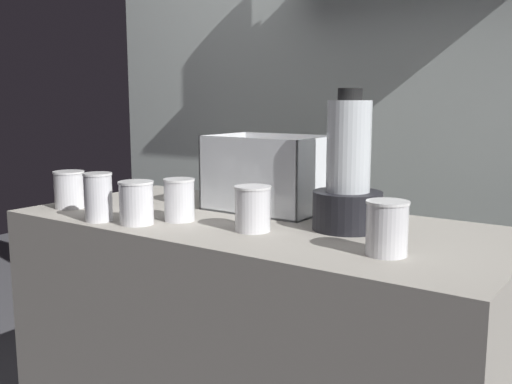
{
  "coord_description": "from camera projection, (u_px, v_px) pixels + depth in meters",
  "views": [
    {
      "loc": [
        0.91,
        -1.31,
        1.24
      ],
      "look_at": [
        0.0,
        0.0,
        0.98
      ],
      "focal_mm": 40.76,
      "sensor_mm": 36.0,
      "label": 1
    }
  ],
  "objects": [
    {
      "name": "juice_cup_carrot_right",
      "position": [
        179.0,
        202.0,
        1.61
      ],
      "size": [
        0.09,
        0.09,
        0.12
      ],
      "color": "white",
      "rests_on": "counter"
    },
    {
      "name": "blender_pitcher",
      "position": [
        348.0,
        179.0,
        1.49
      ],
      "size": [
        0.18,
        0.18,
        0.36
      ],
      "color": "black",
      "rests_on": "counter"
    },
    {
      "name": "back_wall_unit",
      "position": [
        373.0,
        91.0,
        2.19
      ],
      "size": [
        2.6,
        0.24,
        2.5
      ],
      "color": "silver",
      "rests_on": "ground_plane"
    },
    {
      "name": "juice_cup_mango_left",
      "position": [
        98.0,
        199.0,
        1.61
      ],
      "size": [
        0.08,
        0.08,
        0.13
      ],
      "color": "white",
      "rests_on": "counter"
    },
    {
      "name": "juice_cup_orange_middle",
      "position": [
        136.0,
        205.0,
        1.57
      ],
      "size": [
        0.1,
        0.1,
        0.12
      ],
      "color": "white",
      "rests_on": "counter"
    },
    {
      "name": "juice_cup_pomegranate_far_left",
      "position": [
        69.0,
        191.0,
        1.8
      ],
      "size": [
        0.1,
        0.1,
        0.11
      ],
      "color": "white",
      "rests_on": "counter"
    },
    {
      "name": "juice_cup_orange_rightmost",
      "position": [
        387.0,
        230.0,
        1.25
      ],
      "size": [
        0.09,
        0.09,
        0.12
      ],
      "color": "white",
      "rests_on": "counter"
    },
    {
      "name": "juice_cup_pomegranate_far_right",
      "position": [
        253.0,
        210.0,
        1.49
      ],
      "size": [
        0.1,
        0.1,
        0.12
      ],
      "color": "white",
      "rests_on": "counter"
    },
    {
      "name": "carrot_display_bin",
      "position": [
        269.0,
        187.0,
        1.77
      ],
      "size": [
        0.35,
        0.24,
        0.23
      ],
      "color": "white",
      "rests_on": "counter"
    },
    {
      "name": "counter",
      "position": [
        256.0,
        371.0,
        1.7
      ],
      "size": [
        1.4,
        0.64,
        0.9
      ],
      "primitive_type": "cube",
      "color": "#9E998E",
      "rests_on": "ground_plane"
    }
  ]
}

